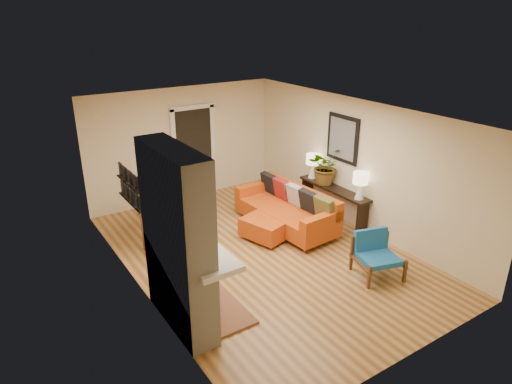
# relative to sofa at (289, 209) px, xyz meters

# --- Properties ---
(room_shell) EXTENTS (6.50, 6.50, 6.50)m
(room_shell) POSITION_rel_sofa_xyz_m (-0.50, 1.99, 0.85)
(room_shell) COLOR tan
(room_shell) RESTS_ON ground
(fireplace) EXTENTS (1.09, 1.68, 2.60)m
(fireplace) POSITION_rel_sofa_xyz_m (-3.10, -1.65, 0.85)
(fireplace) COLOR white
(fireplace) RESTS_ON ground
(sofa) EXTENTS (1.11, 2.31, 0.89)m
(sofa) POSITION_rel_sofa_xyz_m (0.00, 0.00, 0.00)
(sofa) COLOR silver
(sofa) RESTS_ON ground
(ottoman) EXTENTS (1.04, 1.04, 0.42)m
(ottoman) POSITION_rel_sofa_xyz_m (-0.64, -0.18, -0.15)
(ottoman) COLOR silver
(ottoman) RESTS_ON ground
(blue_chair) EXTENTS (0.87, 0.85, 0.74)m
(blue_chair) POSITION_rel_sofa_xyz_m (0.13, -2.23, 0.01)
(blue_chair) COLOR brown
(blue_chair) RESTS_ON ground
(dining_table) EXTENTS (1.19, 1.83, 0.97)m
(dining_table) POSITION_rel_sofa_xyz_m (-2.35, 0.94, 0.24)
(dining_table) COLOR brown
(dining_table) RESTS_ON ground
(console_table) EXTENTS (0.34, 1.85, 0.72)m
(console_table) POSITION_rel_sofa_xyz_m (0.97, -0.25, 0.19)
(console_table) COLOR black
(console_table) RESTS_ON ground
(lamp_near) EXTENTS (0.30, 0.30, 0.54)m
(lamp_near) POSITION_rel_sofa_xyz_m (0.97, -0.97, 0.67)
(lamp_near) COLOR white
(lamp_near) RESTS_ON console_table
(lamp_far) EXTENTS (0.30, 0.30, 0.54)m
(lamp_far) POSITION_rel_sofa_xyz_m (0.97, 0.46, 0.67)
(lamp_far) COLOR white
(lamp_far) RESTS_ON console_table
(houseplant) EXTENTS (0.90, 0.85, 0.79)m
(houseplant) POSITION_rel_sofa_xyz_m (0.96, 0.05, 0.73)
(houseplant) COLOR #1E5919
(houseplant) RESTS_ON console_table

